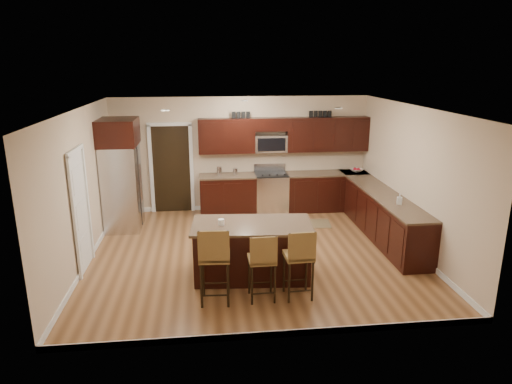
{
  "coord_description": "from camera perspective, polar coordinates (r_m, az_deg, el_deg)",
  "views": [
    {
      "loc": [
        -0.85,
        -7.88,
        3.47
      ],
      "look_at": [
        0.09,
        0.4,
        1.08
      ],
      "focal_mm": 32.0,
      "sensor_mm": 36.0,
      "label": 1
    }
  ],
  "objects": [
    {
      "name": "wall_right",
      "position": [
        9.02,
        19.04,
        1.52
      ],
      "size": [
        0.0,
        5.5,
        5.5
      ],
      "primitive_type": "plane",
      "rotation": [
        1.57,
        0.0,
        -1.57
      ],
      "color": "#C6AE8F",
      "rests_on": "floor"
    },
    {
      "name": "base_cabinets",
      "position": [
        10.17,
        9.54,
        -1.43
      ],
      "size": [
        4.02,
        3.96,
        0.92
      ],
      "color": "black",
      "rests_on": "floor"
    },
    {
      "name": "fruit_bowl",
      "position": [
        11.22,
        12.45,
        2.68
      ],
      "size": [
        0.38,
        0.38,
        0.07
      ],
      "primitive_type": "imported",
      "rotation": [
        0.0,
        0.0,
        0.33
      ],
      "color": "silver",
      "rests_on": "base_cabinets"
    },
    {
      "name": "stool_right",
      "position": [
        6.85,
        5.48,
        -7.99
      ],
      "size": [
        0.43,
        0.43,
        1.11
      ],
      "rotation": [
        0.0,
        0.0,
        0.04
      ],
      "color": "olive",
      "rests_on": "floor"
    },
    {
      "name": "pantry_door",
      "position": [
        8.24,
        -21.13,
        -2.4
      ],
      "size": [
        0.03,
        0.8,
        2.04
      ],
      "primitive_type": "cube",
      "color": "white",
      "rests_on": "floor"
    },
    {
      "name": "wall_back",
      "position": [
        10.87,
        -1.85,
        4.75
      ],
      "size": [
        6.0,
        0.0,
        6.0
      ],
      "primitive_type": "plane",
      "rotation": [
        1.57,
        0.0,
        0.0
      ],
      "color": "#C6AE8F",
      "rests_on": "floor"
    },
    {
      "name": "floor_mat",
      "position": [
        10.21,
        6.79,
        -3.94
      ],
      "size": [
        0.94,
        0.69,
        0.01
      ],
      "primitive_type": "cube",
      "rotation": [
        0.0,
        0.0,
        -0.12
      ],
      "color": "brown",
      "rests_on": "floor"
    },
    {
      "name": "letter_decor",
      "position": [
        10.67,
        3.07,
        9.66
      ],
      "size": [
        2.2,
        0.03,
        0.15
      ],
      "primitive_type": null,
      "color": "black",
      "rests_on": "upper_cabinets"
    },
    {
      "name": "canister_tall",
      "position": [
        10.62,
        -4.62,
        2.62
      ],
      "size": [
        0.12,
        0.12,
        0.21
      ],
      "primitive_type": "cylinder",
      "color": "silver",
      "rests_on": "base_cabinets"
    },
    {
      "name": "island",
      "position": [
        7.63,
        -0.5,
        -7.47
      ],
      "size": [
        2.03,
        1.18,
        0.92
      ],
      "rotation": [
        0.0,
        0.0,
        -0.08
      ],
      "color": "black",
      "rests_on": "floor"
    },
    {
      "name": "refrigerator",
      "position": [
        9.98,
        -16.5,
        2.22
      ],
      "size": [
        0.79,
        0.96,
        2.35
      ],
      "color": "silver",
      "rests_on": "floor"
    },
    {
      "name": "soap_bottle",
      "position": [
        8.84,
        17.51,
        -0.85
      ],
      "size": [
        0.11,
        0.12,
        0.2
      ],
      "primitive_type": "imported",
      "rotation": [
        0.0,
        0.0,
        -0.35
      ],
      "color": "#B2B2B2",
      "rests_on": "base_cabinets"
    },
    {
      "name": "floor",
      "position": [
        8.65,
        -0.27,
        -7.65
      ],
      "size": [
        6.0,
        6.0,
        0.0
      ],
      "primitive_type": "plane",
      "color": "brown",
      "rests_on": "ground"
    },
    {
      "name": "ceiling",
      "position": [
        7.96,
        -0.29,
        10.46
      ],
      "size": [
        6.0,
        6.0,
        0.0
      ],
      "primitive_type": "plane",
      "rotation": [
        3.14,
        0.0,
        0.0
      ],
      "color": "silver",
      "rests_on": "wall_back"
    },
    {
      "name": "stool_left",
      "position": [
        6.69,
        -5.23,
        -8.09
      ],
      "size": [
        0.47,
        0.47,
        1.2
      ],
      "rotation": [
        0.0,
        0.0,
        -0.06
      ],
      "color": "olive",
      "rests_on": "floor"
    },
    {
      "name": "microwave",
      "position": [
        10.75,
        1.84,
        6.09
      ],
      "size": [
        0.76,
        0.31,
        0.4
      ],
      "primitive_type": "cube",
      "color": "silver",
      "rests_on": "upper_cabinets"
    },
    {
      "name": "range",
      "position": [
        10.86,
        1.9,
        -0.03
      ],
      "size": [
        0.76,
        0.64,
        1.11
      ],
      "color": "silver",
      "rests_on": "floor"
    },
    {
      "name": "upper_cabinets",
      "position": [
        10.75,
        3.79,
        7.25
      ],
      "size": [
        4.0,
        0.33,
        0.8
      ],
      "color": "black",
      "rests_on": "wall_back"
    },
    {
      "name": "canister_short",
      "position": [
        10.64,
        -2.61,
        2.55
      ],
      "size": [
        0.11,
        0.11,
        0.16
      ],
      "primitive_type": "cylinder",
      "color": "silver",
      "rests_on": "base_cabinets"
    },
    {
      "name": "doorway",
      "position": [
        10.92,
        -10.5,
        2.82
      ],
      "size": [
        0.85,
        0.03,
        2.06
      ],
      "primitive_type": "cube",
      "color": "black",
      "rests_on": "floor"
    },
    {
      "name": "island_jar",
      "position": [
        7.4,
        -4.37,
        -3.79
      ],
      "size": [
        0.1,
        0.1,
        0.1
      ],
      "primitive_type": "cylinder",
      "color": "white",
      "rests_on": "island"
    },
    {
      "name": "wall_left",
      "position": [
        8.43,
        -20.99,
        0.36
      ],
      "size": [
        0.0,
        5.5,
        5.5
      ],
      "primitive_type": "plane",
      "rotation": [
        1.57,
        0.0,
        1.57
      ],
      "color": "#C6AE8F",
      "rests_on": "floor"
    },
    {
      "name": "stool_mid",
      "position": [
        6.78,
        0.81,
        -8.46
      ],
      "size": [
        0.4,
        0.4,
        1.06
      ],
      "rotation": [
        0.0,
        0.0,
        0.02
      ],
      "color": "olive",
      "rests_on": "floor"
    }
  ]
}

